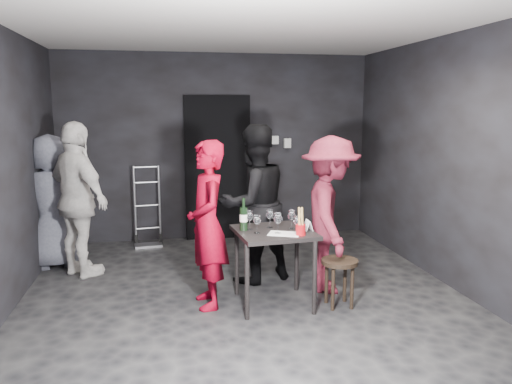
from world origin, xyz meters
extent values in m
cube|color=black|center=(0.00, 0.00, 0.00)|extent=(4.50, 5.00, 0.02)
cube|color=silver|center=(0.00, 0.00, 2.70)|extent=(4.50, 5.00, 0.02)
cube|color=black|center=(0.00, 2.50, 1.35)|extent=(4.50, 0.04, 2.70)
cube|color=black|center=(0.00, -2.50, 1.35)|extent=(4.50, 0.04, 2.70)
cube|color=black|center=(2.25, 0.00, 1.35)|extent=(0.04, 5.00, 2.70)
cube|color=black|center=(0.00, 2.44, 1.05)|extent=(0.95, 0.10, 2.10)
cube|color=#B7B7B2|center=(0.85, 2.45, 1.45)|extent=(0.12, 0.06, 0.12)
cube|color=#B7B7B2|center=(1.05, 2.45, 1.40)|extent=(0.10, 0.06, 0.14)
cylinder|color=#B2B2B7|center=(-1.19, 2.26, 0.56)|extent=(0.03, 0.03, 1.13)
cylinder|color=#B2B2B7|center=(-0.85, 2.26, 0.56)|extent=(0.03, 0.03, 1.13)
cube|color=#B2B2B7|center=(-1.02, 2.15, 0.01)|extent=(0.38, 0.21, 0.03)
cylinder|color=black|center=(-1.19, 2.29, 0.08)|extent=(0.04, 0.16, 0.16)
cylinder|color=black|center=(-0.85, 2.29, 0.08)|extent=(0.04, 0.16, 0.16)
cube|color=black|center=(0.25, -0.20, 0.73)|extent=(0.72, 0.72, 0.04)
cylinder|color=black|center=(-0.07, -0.52, 0.35)|extent=(0.04, 0.04, 0.71)
cylinder|color=black|center=(0.57, -0.52, 0.35)|extent=(0.04, 0.04, 0.71)
cylinder|color=black|center=(-0.07, 0.12, 0.35)|extent=(0.04, 0.04, 0.71)
cylinder|color=black|center=(0.57, 0.12, 0.35)|extent=(0.04, 0.04, 0.71)
cylinder|color=#34241A|center=(0.87, -0.37, 0.45)|extent=(0.36, 0.36, 0.04)
cylinder|color=#34241A|center=(0.97, -0.28, 0.21)|extent=(0.04, 0.04, 0.41)
cylinder|color=#34241A|center=(0.78, -0.28, 0.21)|extent=(0.04, 0.04, 0.41)
cylinder|color=#34241A|center=(0.78, -0.47, 0.21)|extent=(0.04, 0.04, 0.41)
cylinder|color=#34241A|center=(0.97, -0.47, 0.21)|extent=(0.04, 0.04, 0.41)
imported|color=maroon|center=(-0.38, -0.11, 0.88)|extent=(0.48, 0.68, 1.76)
imported|color=black|center=(0.19, 0.52, 1.02)|extent=(1.12, 0.87, 2.04)
imported|color=maroon|center=(0.92, 0.08, 0.90)|extent=(0.77, 1.25, 1.80)
imported|color=white|center=(-1.75, 1.04, 1.05)|extent=(1.25, 1.33, 2.11)
imported|color=slate|center=(-2.11, 1.43, 0.88)|extent=(0.95, 0.66, 1.76)
cube|color=white|center=(0.32, -0.36, 0.75)|extent=(0.35, 0.30, 0.00)
cylinder|color=black|center=(-0.03, -0.14, 0.86)|extent=(0.08, 0.08, 0.23)
cylinder|color=black|center=(-0.03, -0.14, 1.02)|extent=(0.03, 0.03, 0.09)
cylinder|color=white|center=(-0.03, -0.14, 0.87)|extent=(0.08, 0.08, 0.07)
cylinder|color=#A90C12|center=(0.46, -0.43, 0.80)|extent=(0.09, 0.09, 0.10)
camera|label=1|loc=(-0.78, -4.80, 1.93)|focal=35.00mm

